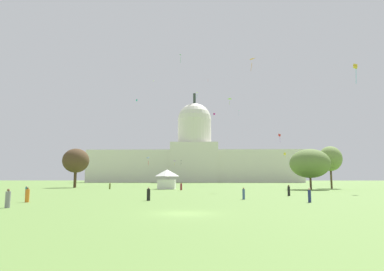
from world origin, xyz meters
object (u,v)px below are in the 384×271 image
(person_denim_lawn_far_left, at_px, (244,194))
(kite_white_high, at_px, (197,93))
(tree_west_far, at_px, (76,161))
(person_black_deep_crowd, at_px, (149,195))
(person_black_mid_center, at_px, (289,191))
(kite_blue_low, at_px, (150,159))
(tree_east_near, at_px, (330,159))
(kite_black_low, at_px, (180,162))
(capitol_building, at_px, (194,158))
(kite_green_high, at_px, (181,56))
(kite_orange_mid, at_px, (251,60))
(person_teal_mid_right, at_px, (26,191))
(kite_turquoise_high, at_px, (137,100))
(tree_east_mid, at_px, (310,163))
(kite_pink_high, at_px, (208,80))
(person_olive_edge_east, at_px, (110,186))
(kite_cyan_high, at_px, (238,112))
(kite_violet_low, at_px, (175,162))
(kite_white_high_b, at_px, (154,82))
(kite_magenta_high, at_px, (214,114))
(kite_lime_high, at_px, (230,99))
(kite_yellow_low, at_px, (285,154))
(person_orange_front_left, at_px, (27,195))
(kite_gold_mid, at_px, (355,67))
(person_maroon_back_center, at_px, (181,187))
(event_tent, at_px, (167,179))
(kite_red_low, at_px, (279,135))
(person_navy_lawn_far_right, at_px, (309,196))
(person_grey_near_tree_west, at_px, (8,199))

(person_denim_lawn_far_left, xyz_separation_m, kite_white_high, (-8.53, 141.46, 50.57))
(tree_west_far, distance_m, person_black_deep_crowd, 65.58)
(person_black_mid_center, distance_m, kite_blue_low, 66.77)
(tree_east_near, xyz_separation_m, kite_black_low, (-46.47, 84.02, 3.50))
(tree_east_near, xyz_separation_m, person_black_mid_center, (-21.38, -38.65, -7.26))
(capitol_building, xyz_separation_m, kite_green_high, (-4.16, -78.86, 41.62))
(person_denim_lawn_far_left, bearing_deg, kite_orange_mid, 25.43)
(tree_west_far, relative_size, person_teal_mid_right, 7.89)
(tree_west_far, height_order, person_denim_lawn_far_left, tree_west_far)
(kite_turquoise_high, bearing_deg, person_black_deep_crowd, -84.65)
(tree_east_mid, xyz_separation_m, kite_black_low, (-38.11, 92.73, 5.16))
(kite_turquoise_high, xyz_separation_m, kite_pink_high, (43.50, -51.40, -3.06))
(kite_orange_mid, bearing_deg, kite_white_high, 147.16)
(person_olive_edge_east, distance_m, kite_orange_mid, 46.97)
(tree_west_far, relative_size, kite_cyan_high, 4.11)
(kite_pink_high, height_order, kite_violet_low, kite_pink_high)
(tree_east_mid, distance_m, person_teal_mid_right, 62.78)
(capitol_building, distance_m, kite_white_high_b, 78.07)
(kite_white_high, relative_size, kite_violet_low, 1.43)
(kite_magenta_high, bearing_deg, kite_blue_low, 179.85)
(kite_lime_high, xyz_separation_m, kite_pink_high, (-8.85, 13.96, 12.52))
(person_black_deep_crowd, xyz_separation_m, kite_yellow_low, (39.28, 90.77, 11.59))
(person_teal_mid_right, height_order, person_orange_front_left, person_orange_front_left)
(capitol_building, distance_m, kite_orange_mid, 147.54)
(person_denim_lawn_far_left, xyz_separation_m, kite_pink_high, (-2.61, 105.66, 47.21))
(kite_black_low, xyz_separation_m, kite_cyan_high, (32.79, 17.44, 30.30))
(person_teal_mid_right, xyz_separation_m, kite_gold_mid, (62.83, 15.96, 26.27))
(kite_white_high_b, bearing_deg, person_maroon_back_center, 150.61)
(tree_east_near, distance_m, person_teal_mid_right, 74.38)
(event_tent, bearing_deg, tree_west_far, 155.54)
(person_black_deep_crowd, bearing_deg, kite_lime_high, -85.32)
(person_orange_front_left, height_order, kite_red_low, kite_red_low)
(kite_magenta_high, bearing_deg, kite_lime_high, -160.71)
(kite_white_high, xyz_separation_m, kite_red_low, (29.99, -70.37, -33.71))
(kite_cyan_high, relative_size, kite_blue_low, 1.21)
(person_navy_lawn_far_right, xyz_separation_m, kite_white_high_b, (-35.32, 115.81, 48.13))
(event_tent, bearing_deg, kite_white_high, 84.93)
(kite_cyan_high, bearing_deg, person_grey_near_tree_west, -13.32)
(person_denim_lawn_far_left, height_order, kite_orange_mid, kite_orange_mid)
(person_orange_front_left, relative_size, kite_blue_low, 0.74)
(person_denim_lawn_far_left, xyz_separation_m, kite_yellow_low, (27.23, 88.02, 11.61))
(person_grey_near_tree_west, xyz_separation_m, kite_orange_mid, (30.01, 46.49, 30.12))
(event_tent, bearing_deg, person_navy_lawn_far_right, -67.36)
(event_tent, relative_size, person_maroon_back_center, 3.93)
(person_teal_mid_right, bearing_deg, kite_black_low, -36.82)
(kite_pink_high, distance_m, kite_blue_low, 58.14)
(kite_lime_high, bearing_deg, person_olive_edge_east, -129.50)
(kite_green_high, distance_m, kite_blue_low, 59.17)
(person_denim_lawn_far_left, bearing_deg, kite_yellow_low, 19.15)
(capitol_building, distance_m, person_black_mid_center, 171.79)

